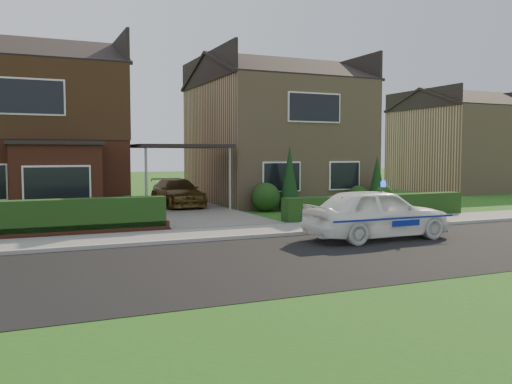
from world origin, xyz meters
TOP-DOWN VIEW (x-y plane):
  - ground at (0.00, 0.00)m, footprint 120.00×120.00m
  - road at (0.00, 0.00)m, footprint 60.00×6.00m
  - kerb at (0.00, 3.05)m, footprint 60.00×0.16m
  - sidewalk at (0.00, 4.10)m, footprint 60.00×2.00m
  - grass_verge at (0.00, -5.00)m, footprint 60.00×4.00m
  - driveway at (0.00, 11.00)m, footprint 3.80×12.00m
  - house_left at (-5.78, 13.90)m, footprint 7.50×9.53m
  - house_right at (5.80, 13.99)m, footprint 7.50×8.06m
  - carport_link at (0.00, 10.95)m, footprint 3.80×3.00m
  - dwarf_wall at (-5.80, 5.30)m, footprint 7.70×0.25m
  - hedge_left at (-5.80, 5.45)m, footprint 7.50×0.55m
  - hedge_right at (5.80, 5.35)m, footprint 7.50×0.55m
  - shrub_left_mid at (-4.00, 9.30)m, footprint 1.32×1.32m
  - shrub_left_near at (-2.40, 9.60)m, footprint 0.84×0.84m
  - shrub_right_near at (3.20, 9.40)m, footprint 1.20×1.20m
  - shrub_right_mid at (7.80, 9.50)m, footprint 0.96×0.96m
  - shrub_right_far at (8.80, 9.20)m, footprint 1.08×1.08m
  - conifer_a at (4.20, 9.20)m, footprint 0.90×0.90m
  - conifer_b at (8.60, 9.20)m, footprint 0.90×0.90m
  - neighbour_right at (20.00, 16.00)m, footprint 6.50×7.00m
  - police_car at (3.03, 1.57)m, footprint 3.87×4.22m
  - driveway_car at (0.16, 11.96)m, footprint 1.70×4.07m
  - potted_plant_c at (-5.35, 6.00)m, footprint 0.43×0.43m

SIDE VIEW (x-z plane):
  - ground at x=0.00m, z-range 0.00..0.00m
  - road at x=0.00m, z-range -0.01..0.01m
  - grass_verge at x=0.00m, z-range -0.01..0.01m
  - hedge_left at x=-5.80m, z-range -0.45..0.45m
  - hedge_right at x=5.80m, z-range -0.40..0.40m
  - sidewalk at x=0.00m, z-range 0.00..0.10m
  - kerb at x=0.00m, z-range 0.00..0.12m
  - driveway at x=0.00m, z-range 0.00..0.12m
  - dwarf_wall at x=-5.80m, z-range 0.00..0.36m
  - potted_plant_c at x=-5.35m, z-range 0.00..0.72m
  - shrub_left_near at x=-2.40m, z-range 0.00..0.84m
  - shrub_right_mid at x=7.80m, z-range 0.00..0.96m
  - shrub_right_far at x=8.80m, z-range 0.00..1.08m
  - shrub_right_near at x=3.20m, z-range 0.00..1.20m
  - shrub_left_mid at x=-4.00m, z-range 0.00..1.32m
  - driveway_car at x=0.16m, z-range 0.12..1.30m
  - police_car at x=3.03m, z-range -0.08..1.52m
  - conifer_b at x=8.60m, z-range 0.00..2.20m
  - conifer_a at x=4.20m, z-range 0.00..2.60m
  - neighbour_right at x=20.00m, z-range 0.00..5.20m
  - carport_link at x=0.00m, z-range 1.27..4.04m
  - house_right at x=5.80m, z-range 0.04..7.29m
  - house_left at x=-5.78m, z-range 0.19..7.44m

